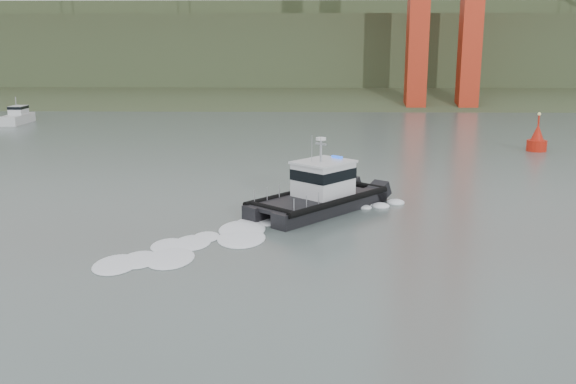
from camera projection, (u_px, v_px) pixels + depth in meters
name	position (u px, v px, depth m)	size (l,w,h in m)	color
ground	(282.00, 286.00, 27.19)	(400.00, 400.00, 0.00)	#465350
headlands	(301.00, 57.00, 147.81)	(500.00, 105.36, 27.12)	#324226
patrol_boat	(320.00, 192.00, 39.41)	(9.03, 9.52, 4.68)	black
motorboat	(18.00, 117.00, 82.42)	(2.24, 6.43, 3.52)	silver
nav_buoy	(537.00, 140.00, 61.26)	(1.88, 1.88, 3.91)	#B91C0C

